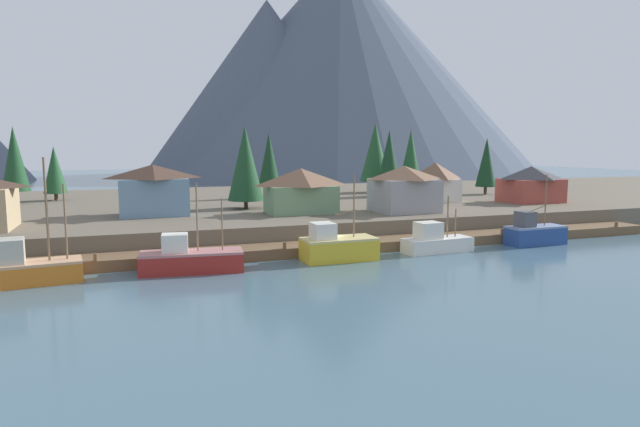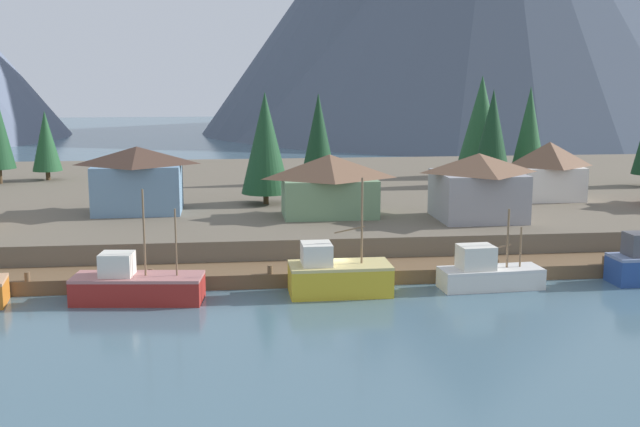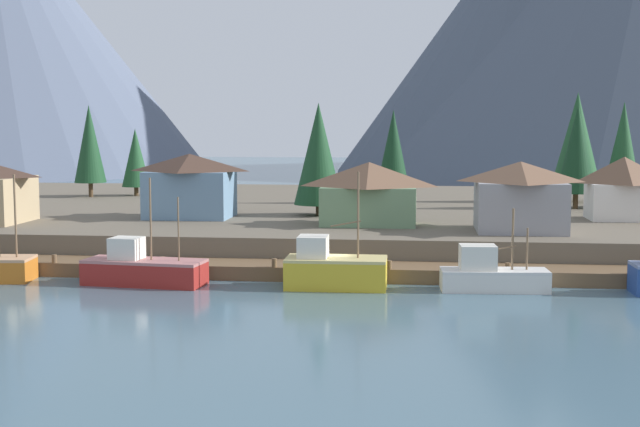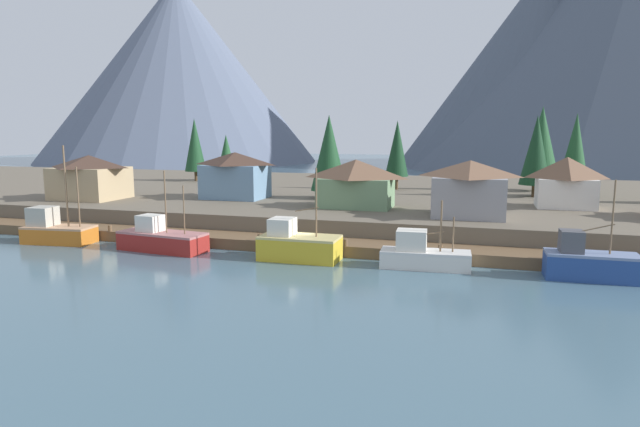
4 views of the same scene
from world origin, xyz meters
name	(u,v)px [view 3 (image 3 of 4)]	position (x,y,z in m)	size (l,w,h in m)	color
ground_plane	(353,249)	(0.00, 20.00, -0.50)	(400.00, 400.00, 1.00)	#476675
dock	(334,271)	(0.00, 1.99, 0.50)	(80.00, 4.00, 1.60)	brown
shoreline_bank	(362,216)	(0.00, 32.00, 1.25)	(400.00, 56.00, 2.50)	#665B4C
mountain_central_peak	(533,35)	(30.50, 141.31, 30.33)	(86.89, 86.89, 60.67)	#475160
fishing_boat_red	(143,269)	(-12.75, -2.03, 1.07)	(8.52, 3.79, 7.32)	maroon
fishing_boat_yellow	(333,269)	(0.34, -1.78, 1.26)	(6.72, 3.24, 7.79)	gold
fishing_boat_white	(491,275)	(10.72, -1.57, 1.07)	(7.13, 2.86, 5.46)	silver
house_green	(369,193)	(1.79, 13.48, 5.19)	(8.25, 5.24, 5.27)	#6B8E66
house_grey	(520,196)	(13.88, 10.72, 5.30)	(7.14, 6.91, 5.50)	gray
house_blue	(190,185)	(-14.55, 17.32, 5.44)	(7.79, 5.97, 5.76)	#6689A8
house_white	(624,188)	(23.83, 19.96, 5.35)	(6.25, 4.89, 5.56)	silver
conifer_near_left	(318,154)	(-3.27, 20.49, 8.19)	(4.53, 4.53, 10.36)	#4C3823
conifer_near_right	(577,138)	(22.71, 37.37, 9.34)	(5.06, 5.06, 11.79)	#4C3823
conifer_mid_left	(577,149)	(21.41, 29.54, 8.45)	(3.85, 3.85, 10.35)	#4C3823
conifer_mid_right	(136,158)	(-27.13, 39.97, 6.95)	(3.29, 3.29, 7.86)	#4C3823
conifer_back_right	(623,146)	(26.20, 31.33, 8.74)	(3.48, 3.48, 10.62)	#4C3823
conifer_centre	(393,148)	(3.15, 33.62, 8.40)	(3.34, 3.34, 9.91)	#4C3823
conifer_far_left	(90,144)	(-31.75, 37.59, 8.60)	(3.61, 3.61, 10.57)	#4C3823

